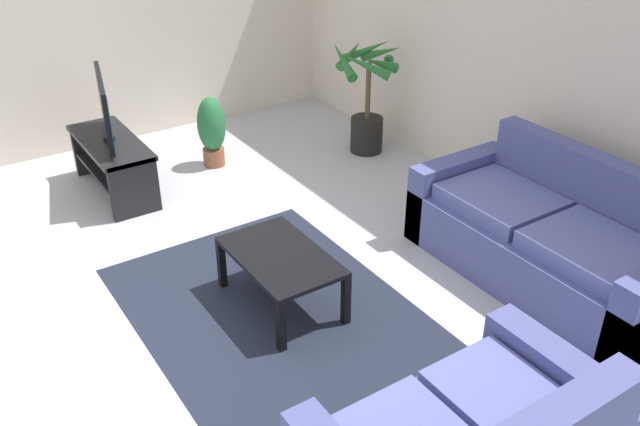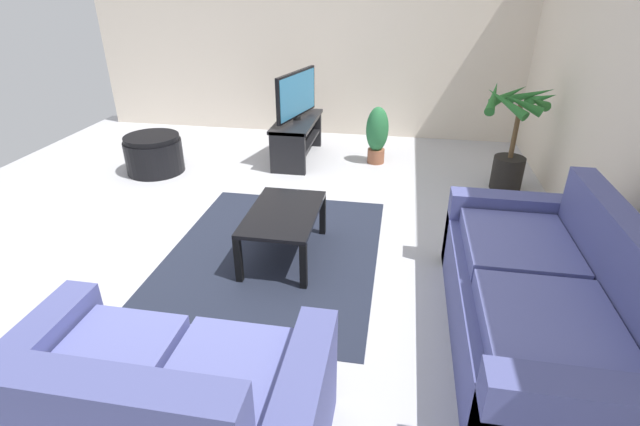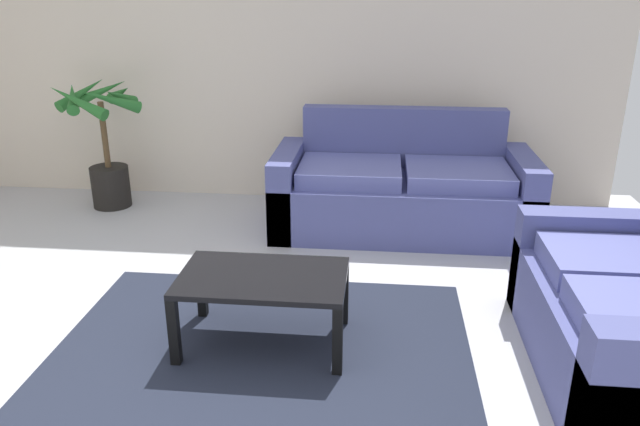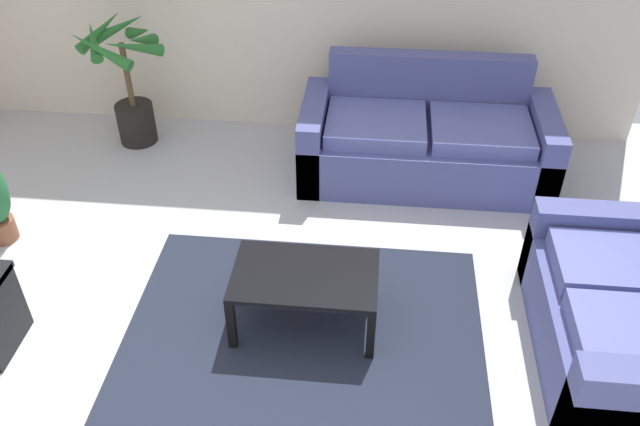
# 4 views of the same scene
# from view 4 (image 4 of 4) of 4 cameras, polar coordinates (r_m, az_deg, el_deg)

# --- Properties ---
(ground_plane) EXTENTS (6.60, 6.60, 0.00)m
(ground_plane) POSITION_cam_4_polar(r_m,az_deg,el_deg) (3.95, -8.22, -14.33)
(ground_plane) COLOR #B2B2B7
(couch_main) EXTENTS (1.98, 0.90, 0.90)m
(couch_main) POSITION_cam_4_polar(r_m,az_deg,el_deg) (5.41, 9.09, 6.11)
(couch_main) COLOR #4C518C
(couch_main) RESTS_ON ground
(couch_loveseat) EXTENTS (0.90, 1.45, 0.90)m
(couch_loveseat) POSITION_cam_4_polar(r_m,az_deg,el_deg) (4.21, 25.10, -8.44)
(couch_loveseat) COLOR #4C518C
(couch_loveseat) RESTS_ON ground
(coffee_table) EXTENTS (0.87, 0.54, 0.40)m
(coffee_table) POSITION_cam_4_polar(r_m,az_deg,el_deg) (3.98, -1.30, -5.85)
(coffee_table) COLOR black
(coffee_table) RESTS_ON ground
(area_rug) EXTENTS (2.20, 1.70, 0.01)m
(area_rug) POSITION_cam_4_polar(r_m,az_deg,el_deg) (4.16, -1.40, -10.21)
(area_rug) COLOR #1E2333
(area_rug) RESTS_ON ground
(potted_palm) EXTENTS (0.76, 0.74, 1.11)m
(potted_palm) POSITION_cam_4_polar(r_m,az_deg,el_deg) (5.89, -16.22, 10.47)
(potted_palm) COLOR black
(potted_palm) RESTS_ON ground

